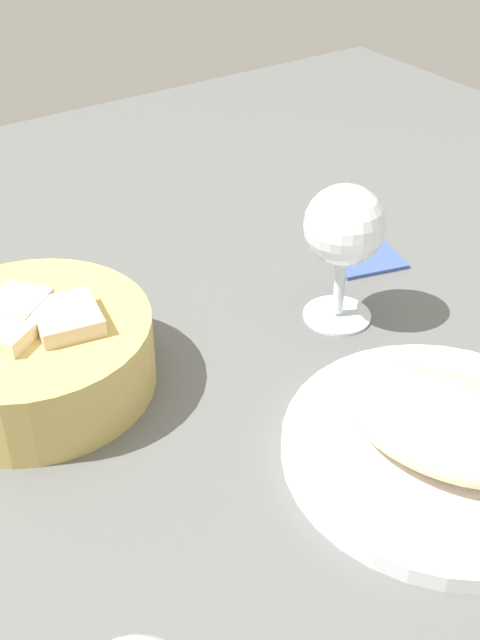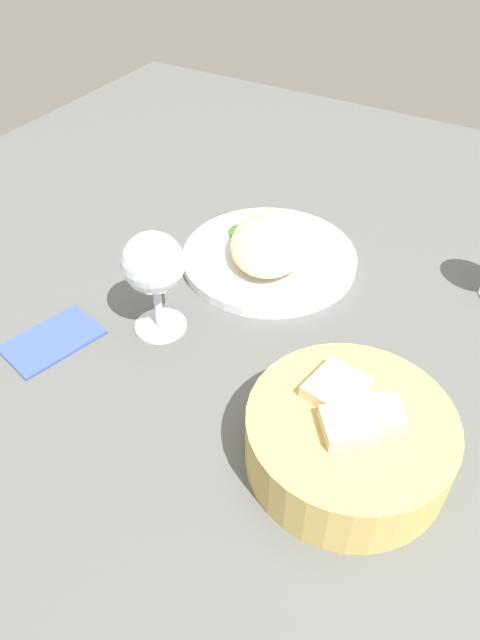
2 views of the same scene
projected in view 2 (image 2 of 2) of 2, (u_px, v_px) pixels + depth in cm
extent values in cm
cube|color=#585A59|center=(275.00, 331.00, 71.89)|extent=(140.00, 140.00, 2.00)
cylinder|color=silver|center=(269.00, 258.00, 80.48)|extent=(24.12, 24.12, 1.40)
ellipsoid|color=beige|center=(270.00, 242.00, 78.71)|extent=(18.46, 15.70, 3.87)
cone|color=#4B8131|center=(245.00, 228.00, 83.26)|extent=(5.11, 5.11, 1.69)
cylinder|color=tan|center=(348.00, 439.00, 54.82)|extent=(19.59, 19.59, 6.29)
cube|color=beige|center=(346.00, 437.00, 52.25)|extent=(6.14, 6.21, 4.63)
cube|color=beige|center=(375.00, 424.00, 53.35)|extent=(5.67, 5.80, 4.37)
cube|color=beige|center=(334.00, 402.00, 55.85)|extent=(6.19, 5.76, 5.40)
cylinder|color=silver|center=(161.00, 325.00, 70.87)|extent=(6.34, 6.34, 0.60)
cylinder|color=silver|center=(158.00, 306.00, 68.83)|extent=(1.00, 1.00, 5.49)
sphere|color=silver|center=(153.00, 263.00, 64.56)|extent=(7.22, 7.22, 7.22)
cube|color=#3D5499|center=(52.00, 339.00, 68.87)|extent=(12.43, 9.59, 0.80)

